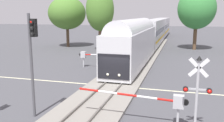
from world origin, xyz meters
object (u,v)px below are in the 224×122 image
at_px(commuter_train, 153,31).
at_px(traffic_signal_median, 32,49).
at_px(crossing_signal_mast, 197,88).
at_px(crossing_gate_near, 165,101).
at_px(crossing_gate_far, 87,55).
at_px(elm_centre_background, 197,9).
at_px(pine_left_background, 67,13).
at_px(oak_behind_train, 100,10).

height_order(commuter_train, traffic_signal_median, traffic_signal_median).
height_order(crossing_signal_mast, traffic_signal_median, traffic_signal_median).
relative_size(crossing_gate_near, crossing_gate_far, 1.21).
bearing_deg(traffic_signal_median, crossing_gate_far, 98.81).
bearing_deg(crossing_gate_near, elm_centre_background, 84.64).
height_order(pine_left_background, elm_centre_background, elm_centre_background).
bearing_deg(oak_behind_train, elm_centre_background, 20.35).
xyz_separation_m(crossing_gate_near, pine_left_background, (-19.63, 28.64, 4.76)).
relative_size(crossing_gate_near, oak_behind_train, 0.61).
bearing_deg(elm_centre_background, pine_left_background, -173.77).
distance_m(crossing_gate_far, elm_centre_background, 22.77).
bearing_deg(crossing_gate_near, commuter_train, 97.60).
bearing_deg(pine_left_background, crossing_gate_far, -57.37).
bearing_deg(pine_left_background, crossing_gate_near, -55.57).
relative_size(traffic_signal_median, oak_behind_train, 0.60).
relative_size(crossing_gate_near, pine_left_background, 0.68).
height_order(traffic_signal_median, oak_behind_train, oak_behind_train).
bearing_deg(crossing_signal_mast, crossing_gate_far, 129.54).
bearing_deg(crossing_signal_mast, pine_left_background, 125.95).
distance_m(traffic_signal_median, oak_behind_train, 26.95).
bearing_deg(pine_left_background, oak_behind_train, -23.05).
height_order(elm_centre_background, oak_behind_train, elm_centre_background).
bearing_deg(crossing_gate_far, crossing_gate_near, -53.46).
relative_size(crossing_gate_far, pine_left_background, 0.56).
relative_size(traffic_signal_median, elm_centre_background, 0.59).
distance_m(traffic_signal_median, pine_left_background, 32.04).
bearing_deg(oak_behind_train, commuter_train, 50.47).
relative_size(crossing_signal_mast, elm_centre_background, 0.39).
bearing_deg(traffic_signal_median, commuter_train, 85.59).
bearing_deg(crossing_signal_mast, crossing_gate_near, 159.29).
height_order(crossing_gate_far, elm_centre_background, elm_centre_background).
height_order(crossing_gate_far, pine_left_background, pine_left_background).
xyz_separation_m(crossing_gate_near, crossing_signal_mast, (1.58, -0.60, 1.05)).
bearing_deg(crossing_gate_far, pine_left_background, 122.63).
relative_size(commuter_train, oak_behind_train, 5.97).
distance_m(crossing_gate_near, crossing_signal_mast, 1.99).
height_order(crossing_gate_near, crossing_signal_mast, crossing_signal_mast).
distance_m(crossing_gate_far, pine_left_background, 19.38).
xyz_separation_m(crossing_signal_mast, traffic_signal_median, (-8.95, -0.29, 1.58)).
bearing_deg(traffic_signal_median, crossing_signal_mast, 1.86).
height_order(commuter_train, crossing_gate_far, commuter_train).
bearing_deg(elm_centre_background, commuter_train, 154.59).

